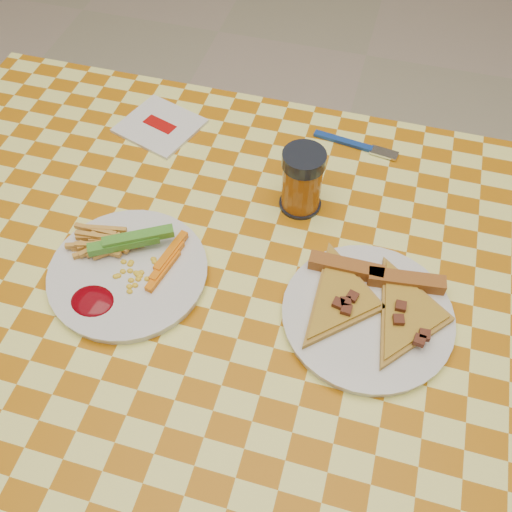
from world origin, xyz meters
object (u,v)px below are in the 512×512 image
object	(u,v)px
plate_left	(129,273)
drink_glass	(302,181)
plate_right	(367,316)
table	(252,323)

from	to	relation	value
plate_left	drink_glass	world-z (taller)	drink_glass
plate_left	drink_glass	bearing A→B (deg)	44.28
drink_glass	plate_right	bearing A→B (deg)	-53.02
table	plate_right	xyz separation A→B (m)	(0.16, 0.01, 0.08)
table	drink_glass	size ratio (longest dim) A/B	11.63
table	plate_left	distance (m)	0.20
plate_left	plate_right	distance (m)	0.35
plate_right	drink_glass	world-z (taller)	drink_glass
plate_left	plate_right	bearing A→B (deg)	3.66
table	drink_glass	bearing A→B (deg)	82.00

